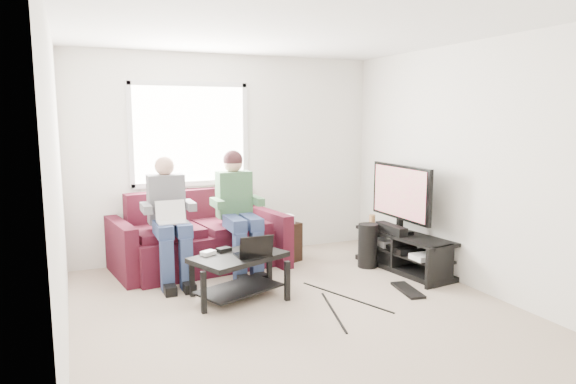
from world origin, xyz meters
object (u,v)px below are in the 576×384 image
(tv, at_px, (401,194))
(subwoofer, at_px, (368,246))
(coffee_table, at_px, (239,266))
(tv_stand, at_px, (404,254))
(end_table, at_px, (284,240))
(sofa, at_px, (198,240))

(tv, xyz_separation_m, subwoofer, (-0.33, 0.18, -0.64))
(coffee_table, height_order, tv, tv)
(coffee_table, height_order, tv_stand, coffee_table)
(tv_stand, height_order, end_table, end_table)
(coffee_table, distance_m, subwoofer, 1.82)
(tv_stand, xyz_separation_m, end_table, (-1.16, 0.93, 0.07))
(tv, relative_size, end_table, 1.87)
(subwoofer, bearing_deg, end_table, 141.72)
(sofa, distance_m, tv_stand, 2.48)
(sofa, xyz_separation_m, tv_stand, (2.23, -1.08, -0.14))
(tv_stand, bearing_deg, coffee_table, -176.19)
(coffee_table, bearing_deg, tv_stand, 3.81)
(subwoofer, bearing_deg, tv_stand, -40.16)
(end_table, bearing_deg, coffee_table, -131.52)
(subwoofer, bearing_deg, tv, -28.60)
(subwoofer, distance_m, end_table, 1.05)
(tv_stand, bearing_deg, end_table, 141.17)
(tv_stand, height_order, tv, tv)
(end_table, bearing_deg, tv_stand, -38.83)
(tv_stand, height_order, subwoofer, subwoofer)
(sofa, relative_size, coffee_table, 1.99)
(coffee_table, distance_m, tv_stand, 2.11)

